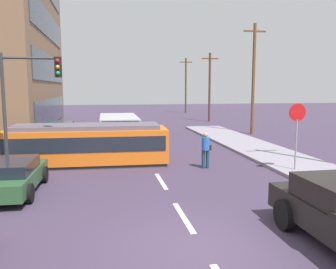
{
  "coord_description": "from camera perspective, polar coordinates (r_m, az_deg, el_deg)",
  "views": [
    {
      "loc": [
        -2.19,
        -7.5,
        3.7
      ],
      "look_at": [
        0.71,
        8.32,
        1.55
      ],
      "focal_mm": 37.76,
      "sensor_mm": 36.0,
      "label": 1
    }
  ],
  "objects": [
    {
      "name": "ground_plane",
      "position": [
        18.02,
        -3.18,
        -4.26
      ],
      "size": [
        120.0,
        120.0,
        0.0
      ],
      "primitive_type": "plane",
      "color": "#41334B"
    },
    {
      "name": "sidewalk_curb_right",
      "position": [
        16.62,
        22.81,
        -5.62
      ],
      "size": [
        3.2,
        36.0,
        0.14
      ],
      "primitive_type": "cube",
      "color": "gray",
      "rests_on": "ground"
    },
    {
      "name": "lane_stripe_1",
      "position": [
        10.42,
        2.5,
        -13.16
      ],
      "size": [
        0.16,
        2.4,
        0.01
      ],
      "primitive_type": "cube",
      "color": "silver",
      "rests_on": "ground"
    },
    {
      "name": "lane_stripe_2",
      "position": [
        14.16,
        -1.13,
        -7.52
      ],
      "size": [
        0.16,
        2.4,
        0.01
      ],
      "primitive_type": "cube",
      "color": "silver",
      "rests_on": "ground"
    },
    {
      "name": "lane_stripe_3",
      "position": [
        23.67,
        -4.94,
        -1.4
      ],
      "size": [
        0.16,
        2.4,
        0.01
      ],
      "primitive_type": "cube",
      "color": "silver",
      "rests_on": "ground"
    },
    {
      "name": "lane_stripe_4",
      "position": [
        29.59,
        -6.05,
        0.39
      ],
      "size": [
        0.16,
        2.4,
        0.01
      ],
      "primitive_type": "cube",
      "color": "silver",
      "rests_on": "ground"
    },
    {
      "name": "streetcar_tram",
      "position": [
        17.51,
        -12.93,
        -1.46
      ],
      "size": [
        7.72,
        2.78,
        1.93
      ],
      "color": "orange",
      "rests_on": "ground"
    },
    {
      "name": "city_bus",
      "position": [
        24.5,
        -7.96,
        1.24
      ],
      "size": [
        2.56,
        5.95,
        1.76
      ],
      "color": "#AEAFB7",
      "rests_on": "ground"
    },
    {
      "name": "pedestrian_crossing",
      "position": [
        16.29,
        6.11,
        -2.18
      ],
      "size": [
        0.49,
        0.36,
        1.67
      ],
      "color": "#1C3C4D",
      "rests_on": "ground"
    },
    {
      "name": "parked_sedan_mid",
      "position": [
        13.63,
        -24.3,
        -6.12
      ],
      "size": [
        2.18,
        4.26,
        1.19
      ],
      "color": "#2E5831",
      "rests_on": "ground"
    },
    {
      "name": "parked_sedan_far",
      "position": [
        21.68,
        -18.44,
        -0.94
      ],
      "size": [
        2.17,
        4.41,
        1.19
      ],
      "color": "silver",
      "rests_on": "ground"
    },
    {
      "name": "parked_sedan_furthest",
      "position": [
        27.57,
        -16.85,
        0.87
      ],
      "size": [
        2.11,
        4.04,
        1.19
      ],
      "color": "#405A43",
      "rests_on": "ground"
    },
    {
      "name": "stop_sign",
      "position": [
        16.19,
        20.1,
        1.81
      ],
      "size": [
        0.76,
        0.07,
        2.88
      ],
      "color": "gray",
      "rests_on": "sidewalk_curb_right"
    },
    {
      "name": "traffic_light_mast",
      "position": [
        15.73,
        -21.83,
        6.46
      ],
      "size": [
        2.41,
        0.33,
        5.09
      ],
      "color": "#333333",
      "rests_on": "ground"
    },
    {
      "name": "utility_pole_mid",
      "position": [
        28.91,
        13.63,
        8.97
      ],
      "size": [
        1.8,
        0.24,
        8.62
      ],
      "color": "brown",
      "rests_on": "ground"
    },
    {
      "name": "utility_pole_far",
      "position": [
        38.78,
        6.73,
        7.79
      ],
      "size": [
        1.8,
        0.24,
        7.37
      ],
      "color": "brown",
      "rests_on": "ground"
    },
    {
      "name": "utility_pole_distant",
      "position": [
        51.21,
        2.89,
        8.06
      ],
      "size": [
        1.8,
        0.24,
        7.88
      ],
      "color": "#4A3F21",
      "rests_on": "ground"
    }
  ]
}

